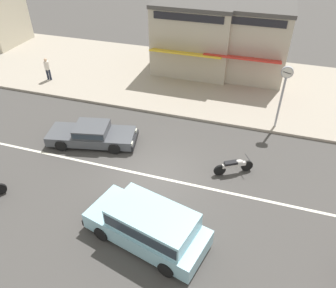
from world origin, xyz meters
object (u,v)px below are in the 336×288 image
at_px(pedestrian_near_clock, 47,67).
at_px(shopfront_mid_block, 196,34).
at_px(street_clock, 285,84).
at_px(shopfront_far_kios, 248,39).
at_px(sedan_dark_grey_3, 92,134).
at_px(minivan_pale_blue_5, 149,224).
at_px(motorcycle_2, 234,166).

bearing_deg(pedestrian_near_clock, shopfront_mid_block, 30.58).
distance_m(street_clock, shopfront_far_kios, 7.33).
relative_size(sedan_dark_grey_3, shopfront_far_kios, 0.84).
relative_size(sedan_dark_grey_3, minivan_pale_blue_5, 0.96).
height_order(sedan_dark_grey_3, motorcycle_2, sedan_dark_grey_3).
distance_m(minivan_pale_blue_5, shopfront_far_kios, 16.08).
xyz_separation_m(motorcycle_2, pedestrian_near_clock, (-13.64, 5.72, 0.63)).
xyz_separation_m(minivan_pale_blue_5, motorcycle_2, (2.42, 4.69, -0.42)).
distance_m(sedan_dark_grey_3, minivan_pale_blue_5, 6.91).
relative_size(minivan_pale_blue_5, street_clock, 1.41).
distance_m(minivan_pale_blue_5, shopfront_mid_block, 16.01).
distance_m(motorcycle_2, pedestrian_near_clock, 14.80).
bearing_deg(shopfront_mid_block, motorcycle_2, -67.65).
bearing_deg(pedestrian_near_clock, street_clock, -5.00).
relative_size(sedan_dark_grey_3, street_clock, 1.35).
bearing_deg(minivan_pale_blue_5, shopfront_far_kios, 84.74).
bearing_deg(pedestrian_near_clock, shopfront_far_kios, 23.52).
xyz_separation_m(minivan_pale_blue_5, street_clock, (4.07, 9.07, 1.87)).
bearing_deg(shopfront_far_kios, motorcycle_2, -85.12).
bearing_deg(street_clock, motorcycle_2, -110.50).
distance_m(sedan_dark_grey_3, motorcycle_2, 7.34).
bearing_deg(shopfront_far_kios, street_clock, -69.22).
xyz_separation_m(sedan_dark_grey_3, shopfront_mid_block, (2.78, 10.92, 2.00)).
relative_size(street_clock, shopfront_far_kios, 0.62).
bearing_deg(pedestrian_near_clock, minivan_pale_blue_5, -42.88).
xyz_separation_m(pedestrian_near_clock, shopfront_far_kios, (12.68, 5.52, 1.48)).
distance_m(sedan_dark_grey_3, shopfront_mid_block, 11.44).
relative_size(sedan_dark_grey_3, shopfront_mid_block, 0.79).
relative_size(street_clock, pedestrian_near_clock, 2.25).
height_order(minivan_pale_blue_5, pedestrian_near_clock, pedestrian_near_clock).
height_order(sedan_dark_grey_3, pedestrian_near_clock, pedestrian_near_clock).
xyz_separation_m(motorcycle_2, shopfront_mid_block, (-4.56, 11.09, 2.11)).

